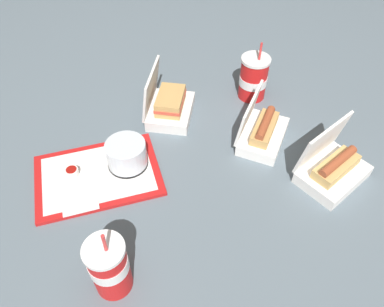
# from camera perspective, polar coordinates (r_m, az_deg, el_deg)

# --- Properties ---
(ground_plane) EXTENTS (3.20, 3.20, 0.00)m
(ground_plane) POSITION_cam_1_polar(r_m,az_deg,el_deg) (1.18, -2.07, -1.56)
(ground_plane) COLOR slate
(food_tray) EXTENTS (0.40, 0.31, 0.01)m
(food_tray) POSITION_cam_1_polar(r_m,az_deg,el_deg) (1.18, -14.13, -3.23)
(food_tray) COLOR red
(food_tray) RESTS_ON ground_plane
(cake_container) EXTENTS (0.12, 0.12, 0.08)m
(cake_container) POSITION_cam_1_polar(r_m,az_deg,el_deg) (1.15, -9.92, -0.20)
(cake_container) COLOR black
(cake_container) RESTS_ON food_tray
(ketchup_cup) EXTENTS (0.04, 0.04, 0.02)m
(ketchup_cup) POSITION_cam_1_polar(r_m,az_deg,el_deg) (1.18, -17.81, -2.68)
(ketchup_cup) COLOR white
(ketchup_cup) RESTS_ON food_tray
(napkin_stack) EXTENTS (0.11, 0.11, 0.00)m
(napkin_stack) POSITION_cam_1_polar(r_m,az_deg,el_deg) (1.12, -16.74, -6.62)
(napkin_stack) COLOR white
(napkin_stack) RESTS_ON food_tray
(plastic_fork) EXTENTS (0.10, 0.06, 0.00)m
(plastic_fork) POSITION_cam_1_polar(r_m,az_deg,el_deg) (1.22, -16.31, -0.96)
(plastic_fork) COLOR white
(plastic_fork) RESTS_ON food_tray
(clamshell_hotdog_center) EXTENTS (0.23, 0.20, 0.18)m
(clamshell_hotdog_center) POSITION_cam_1_polar(r_m,az_deg,el_deg) (1.19, 20.59, -2.14)
(clamshell_hotdog_center) COLOR white
(clamshell_hotdog_center) RESTS_ON ground_plane
(clamshell_sandwich_front) EXTENTS (0.23, 0.24, 0.18)m
(clamshell_sandwich_front) POSITION_cam_1_polar(r_m,az_deg,el_deg) (1.32, -3.59, 7.33)
(clamshell_sandwich_front) COLOR white
(clamshell_sandwich_front) RESTS_ON ground_plane
(clamshell_hotdog_right) EXTENTS (0.24, 0.23, 0.17)m
(clamshell_hotdog_right) POSITION_cam_1_polar(r_m,az_deg,el_deg) (1.24, 10.57, 3.38)
(clamshell_hotdog_right) COLOR white
(clamshell_hotdog_right) RESTS_ON ground_plane
(soda_cup_center) EXTENTS (0.10, 0.10, 0.22)m
(soda_cup_center) POSITION_cam_1_polar(r_m,az_deg,el_deg) (1.40, 9.34, 11.29)
(soda_cup_center) COLOR red
(soda_cup_center) RESTS_ON ground_plane
(soda_cup_front) EXTENTS (0.09, 0.09, 0.23)m
(soda_cup_front) POSITION_cam_1_polar(r_m,az_deg,el_deg) (0.91, -12.50, -16.45)
(soda_cup_front) COLOR red
(soda_cup_front) RESTS_ON ground_plane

